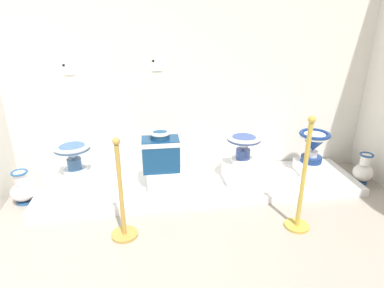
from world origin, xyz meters
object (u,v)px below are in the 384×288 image
Objects in this scene: plinth_block_tall_cobalt at (162,177)px; decorative_vase_companion at (363,171)px; antique_toilet_tall_cobalt at (161,151)px; plinth_block_pale_glazed at (242,172)px; plinth_block_squat_floral at (77,183)px; antique_toilet_rightmost at (314,143)px; stanchion_post_near_left at (122,208)px; decorative_vase_corner at (23,190)px; info_placard_first at (68,69)px; info_placard_second at (157,65)px; antique_toilet_squat_floral at (73,153)px; stanchion_post_near_right at (301,193)px; plinth_block_rightmost at (310,167)px; antique_toilet_pale_glazed at (244,144)px.

plinth_block_tall_cobalt is 2.33m from decorative_vase_companion.
antique_toilet_tall_cobalt reaches higher than plinth_block_pale_glazed.
plinth_block_squat_floral is 1.00× the size of plinth_block_pale_glazed.
antique_toilet_rightmost is at bearing 161.70° from decorative_vase_companion.
antique_toilet_tall_cobalt is 0.85m from stanchion_post_near_left.
plinth_block_squat_floral is 1.06× the size of plinth_block_tall_cobalt.
decorative_vase_corner is 0.38× the size of stanchion_post_near_left.
stanchion_post_near_left is (1.07, -0.72, 0.15)m from decorative_vase_corner.
info_placard_second is (0.94, 0.00, 0.02)m from info_placard_first.
antique_toilet_squat_floral reaches higher than plinth_block_tall_cobalt.
stanchion_post_near_right is at bearing -34.33° from plinth_block_tall_cobalt.
plinth_block_rightmost is 2.28× the size of info_placard_second.
antique_toilet_tall_cobalt is 0.95m from plinth_block_pale_glazed.
info_placard_second is at bearing 88.95° from plinth_block_tall_cobalt.
decorative_vase_corner reaches higher than plinth_block_tall_cobalt.
antique_toilet_tall_cobalt is 0.94m from info_placard_second.
plinth_block_pale_glazed is at bearing 110.91° from stanchion_post_near_right.
antique_toilet_squat_floral is at bearing -152.56° from info_placard_second.
plinth_block_tall_cobalt is 1.00× the size of decorative_vase_companion.
decorative_vase_corner reaches higher than plinth_block_squat_floral.
stanchion_post_near_right reaches higher than antique_toilet_rightmost.
info_placard_first is 2.65m from stanchion_post_near_right.
antique_toilet_squat_floral reaches higher than plinth_block_pale_glazed.
decorative_vase_companion is (3.22, -0.08, -0.38)m from antique_toilet_squat_floral.
decorative_vase_corner is at bearing -162.82° from info_placard_second.
antique_toilet_tall_cobalt reaches higher than plinth_block_tall_cobalt.
plinth_block_squat_floral is 0.88× the size of antique_toilet_tall_cobalt.
plinth_block_squat_floral is at bearing -177.46° from antique_toilet_tall_cobalt.
plinth_block_pale_glazed is at bearing -13.62° from info_placard_first.
antique_toilet_rightmost is at bearing 2.35° from plinth_block_squat_floral.
plinth_block_tall_cobalt is 1.20× the size of plinth_block_rightmost.
plinth_block_rightmost is at bearing 58.35° from stanchion_post_near_right.
plinth_block_tall_cobalt is at bearing -91.05° from info_placard_second.
decorative_vase_companion is (3.77, -0.09, 0.01)m from decorative_vase_corner.
stanchion_post_near_right is (1.59, -0.09, 0.07)m from stanchion_post_near_left.
antique_toilet_tall_cobalt is at bearing 63.01° from stanchion_post_near_left.
antique_toilet_pale_glazed is at bearing 0.00° from plinth_block_pale_glazed.
antique_toilet_tall_cobalt reaches higher than plinth_block_squat_floral.
plinth_block_tall_cobalt is 0.34× the size of stanchion_post_near_right.
antique_toilet_squat_floral is 2.99× the size of info_placard_first.
stanchion_post_near_right is (-0.55, -0.90, 0.21)m from plinth_block_rightmost.
antique_toilet_pale_glazed is 1.04× the size of antique_toilet_rightmost.
stanchion_post_near_right reaches higher than decorative_vase_companion.
antique_toilet_pale_glazed is (0.00, 0.00, 0.34)m from plinth_block_pale_glazed.
antique_toilet_rightmost is at bearing 135.00° from plinth_block_rightmost.
info_placard_second is (0.90, 0.47, 0.80)m from antique_toilet_squat_floral.
plinth_block_rightmost is (2.65, 0.11, -0.04)m from plinth_block_squat_floral.
decorative_vase_corner is 3.77m from decorative_vase_companion.
stanchion_post_near_right is at bearing -69.09° from plinth_block_pale_glazed.
stanchion_post_near_right is (2.66, -0.80, 0.22)m from decorative_vase_corner.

